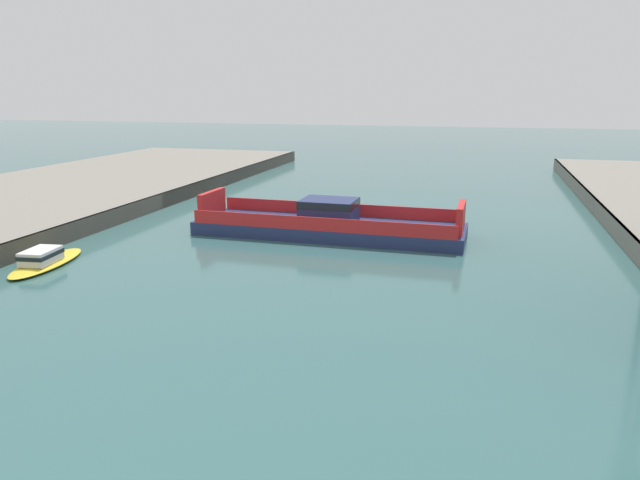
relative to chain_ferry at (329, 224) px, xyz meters
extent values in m
cube|color=navy|center=(0.00, 0.00, -0.44)|extent=(23.02, 6.99, 1.10)
cube|color=red|center=(0.06, 3.21, 0.66)|extent=(21.98, 0.55, 1.10)
cube|color=red|center=(-0.06, -3.21, 0.66)|extent=(21.98, 0.55, 1.10)
cube|color=navy|center=(0.00, 0.00, 1.13)|extent=(4.65, 3.69, 2.02)
cube|color=black|center=(0.00, 0.00, 1.79)|extent=(4.69, 3.73, 0.60)
cube|color=red|center=(10.95, -0.21, 1.21)|extent=(0.59, 4.59, 2.20)
cube|color=red|center=(-10.95, 0.21, 1.21)|extent=(0.59, 4.59, 2.20)
ellipsoid|color=yellow|center=(-17.09, -14.02, -0.80)|extent=(3.55, 8.16, 0.37)
cube|color=silver|center=(-17.01, -14.61, -0.14)|extent=(2.15, 2.97, 0.96)
cube|color=black|center=(-17.01, -14.61, -0.02)|extent=(2.21, 3.05, 0.29)
camera|label=1|loc=(12.25, -47.66, 11.07)|focal=33.13mm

